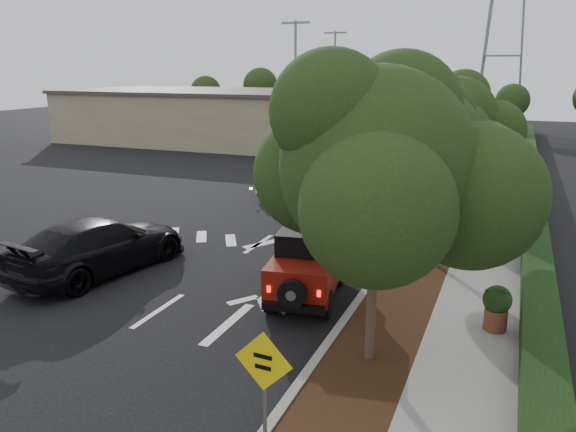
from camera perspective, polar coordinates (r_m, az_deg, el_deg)
The scene contains 19 objects.
ground at distance 14.83m, azimuth -13.02°, elevation -9.36°, with size 120.00×120.00×0.00m, color black.
curb at distance 23.93m, azimuth 13.28°, elevation 0.18°, with size 0.20×70.00×0.15m, color #9E9B93.
planting_strip at distance 23.81m, azimuth 15.64°, elevation -0.08°, with size 1.80×70.00×0.12m, color black.
sidewalk at distance 23.70m, azimuth 20.20°, elevation -0.53°, with size 2.00×70.00×0.12m, color gray.
hedge at distance 23.62m, azimuth 23.65°, elevation -0.07°, with size 0.80×70.00×0.80m, color black.
commercial_building at distance 47.63m, azimuth -8.31°, elevation 9.96°, with size 22.00×12.00×4.00m, color gray.
transmission_tower at distance 59.27m, azimuth 20.34°, elevation 8.21°, with size 7.00×4.00×28.00m, color slate, non-canonical shape.
street_tree_near at distance 12.28m, azimuth 8.23°, elevation -14.51°, with size 3.80×3.80×5.92m, color black, non-canonical shape.
street_tree_mid at distance 18.60m, azimuth 13.55°, elevation -4.33°, with size 3.20×3.20×5.32m, color black, non-canonical shape.
street_tree_far at distance 24.79m, azimuth 15.92°, elevation 0.34°, with size 3.40×3.40×5.62m, color black, non-canonical shape.
light_pole_a at distance 40.14m, azimuth 0.73°, elevation 6.33°, with size 2.00×0.22×9.00m, color slate, non-canonical shape.
light_pole_b at distance 51.68m, azimuth 4.61°, elevation 8.22°, with size 2.00×0.22×9.00m, color slate, non-canonical shape.
red_jeep at distance 15.07m, azimuth 2.11°, elevation -4.69°, with size 2.10×3.78×1.86m.
silver_suv_ahead at distance 20.54m, azimuth 6.05°, elevation 0.07°, with size 2.54×5.50×1.53m, color #9A9EA2.
black_suv_oncoming at distance 17.73m, azimuth -18.59°, elevation -2.84°, with size 2.32×5.72×1.66m, color black.
silver_sedan_oncoming at distance 27.23m, azimuth -0.43°, elevation 3.68°, with size 1.45×4.17×1.37m, color #A4A6AB.
parked_suv at distance 42.33m, azimuth -4.22°, elevation 7.64°, with size 1.55×3.86×1.31m, color #94979B.
speed_hump_sign at distance 8.89m, azimuth -2.47°, elevation -15.97°, with size 0.98×0.10×2.08m.
terracotta_planter at distance 13.83m, azimuth 20.46°, elevation -8.33°, with size 0.65×0.65×1.14m.
Camera 1 is at (8.02, -10.93, 6.01)m, focal length 35.00 mm.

